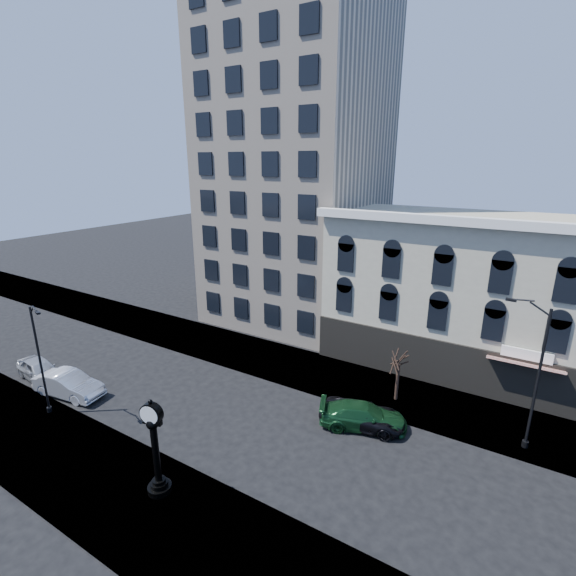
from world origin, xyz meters
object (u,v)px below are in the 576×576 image
Objects in this scene: car_near_b at (69,384)px; street_clock at (156,451)px; street_lamp_near at (36,332)px; car_near_a at (40,370)px.

street_clock is at bearing -112.98° from car_near_b.
car_near_a is (-5.56, 2.37, -5.19)m from street_lamp_near.
street_lamp_near is 1.66× the size of car_near_a.
car_near_b is at bearing -86.33° from car_near_a.
car_near_a is at bearing 172.24° from street_lamp_near.
street_clock reaches higher than car_near_b.
street_clock is at bearing -94.60° from car_near_a.
street_lamp_near is 5.76m from car_near_b.
car_near_b is (-12.46, 3.06, -1.62)m from street_clock.
street_clock is at bearing 10.61° from street_lamp_near.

